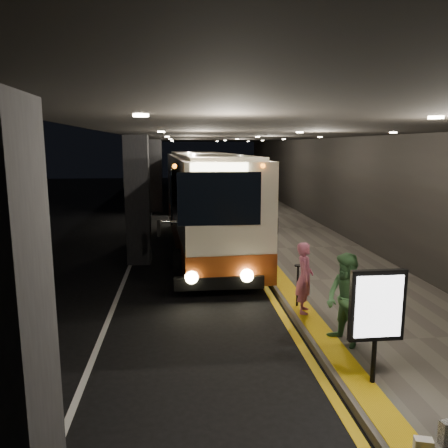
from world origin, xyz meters
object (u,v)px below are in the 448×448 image
coach_main (205,206)px  passenger_boarding (305,278)px  info_sign (377,308)px  passenger_waiting_green (346,300)px  coach_second (192,180)px  stanchion_post (297,286)px

coach_main → passenger_boarding: coach_main is taller
coach_main → info_sign: 10.39m
passenger_boarding → passenger_waiting_green: 1.77m
coach_main → info_sign: coach_main is taller
coach_second → info_sign: size_ratio=5.71×
passenger_boarding → passenger_waiting_green: bearing=-153.7°
stanchion_post → info_sign: bearing=-85.0°
coach_second → stanchion_post: coach_second is taller
passenger_boarding → stanchion_post: (-0.05, 0.40, -0.33)m
info_sign → stanchion_post: 3.68m
info_sign → coach_second: bearing=95.1°
stanchion_post → passenger_boarding: bearing=-82.8°
passenger_waiting_green → stanchion_post: (-0.38, 2.14, -0.40)m
coach_main → stanchion_post: bearing=-77.7°
passenger_boarding → info_sign: size_ratio=0.87×
coach_second → passenger_waiting_green: bearing=-81.3°
passenger_waiting_green → info_sign: (-0.07, -1.44, 0.39)m
coach_main → coach_second: size_ratio=1.06×
passenger_boarding → coach_main: bearing=30.7°
coach_second → passenger_boarding: size_ratio=6.58×
passenger_boarding → stanchion_post: 0.52m
coach_main → coach_second: bearing=87.0°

